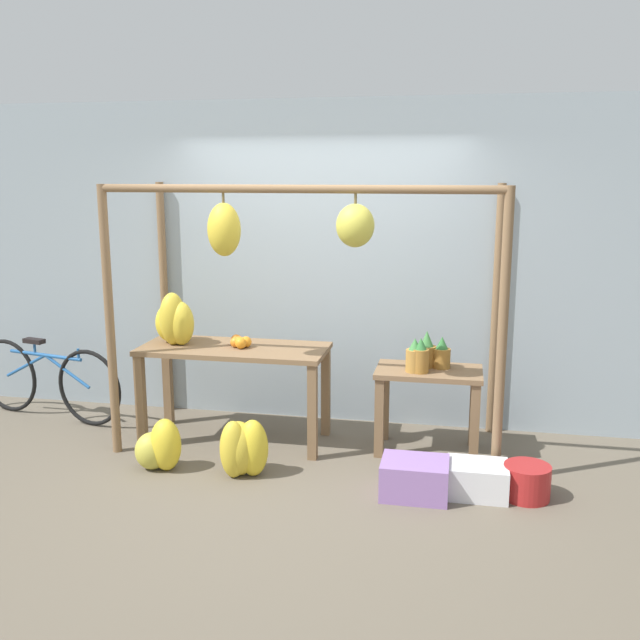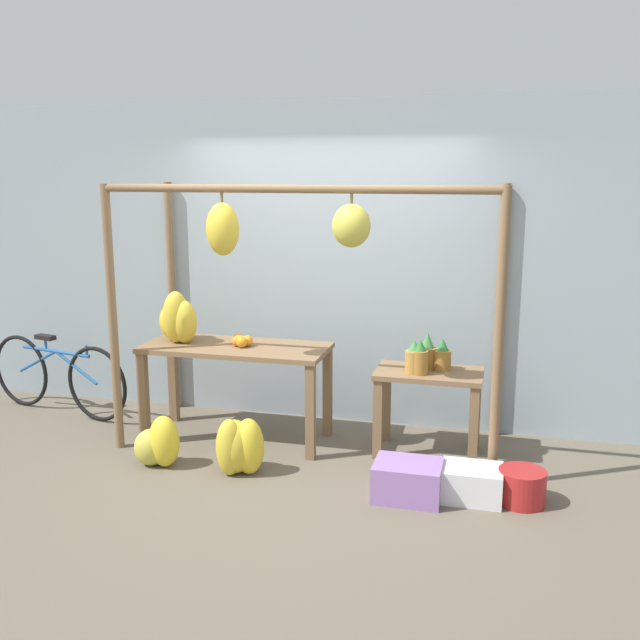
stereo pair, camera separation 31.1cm
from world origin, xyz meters
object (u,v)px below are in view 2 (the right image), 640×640
object	(u,v)px
blue_bucket	(522,487)
fruit_crate_purple	(471,483)
orange_pile	(242,341)
fruit_crate_white	(408,480)
parked_bicycle	(57,375)
banana_pile_ground_right	(238,447)
banana_pile_ground_left	(158,444)
pineapple_cluster	(426,357)
banana_pile_on_table	(178,320)

from	to	relation	value
blue_bucket	fruit_crate_purple	size ratio (longest dim) A/B	0.77
orange_pile	fruit_crate_white	size ratio (longest dim) A/B	0.44
blue_bucket	parked_bicycle	size ratio (longest dim) A/B	0.20
fruit_crate_purple	banana_pile_ground_right	bearing A→B (deg)	-179.68
banana_pile_ground_left	parked_bicycle	world-z (taller)	parked_bicycle
pineapple_cluster	fruit_crate_white	world-z (taller)	pineapple_cluster
banana_pile_on_table	fruit_crate_white	size ratio (longest dim) A/B	0.97
parked_bicycle	fruit_crate_purple	bearing A→B (deg)	-12.76
orange_pile	pineapple_cluster	size ratio (longest dim) A/B	0.59
orange_pile	banana_pile_ground_left	bearing A→B (deg)	-122.46
banana_pile_ground_right	parked_bicycle	size ratio (longest dim) A/B	0.27
banana_pile_ground_left	fruit_crate_purple	distance (m)	2.33
orange_pile	banana_pile_ground_right	distance (m)	0.94
banana_pile_on_table	orange_pile	size ratio (longest dim) A/B	2.20
pineapple_cluster	banana_pile_ground_right	size ratio (longest dim) A/B	0.79
pineapple_cluster	blue_bucket	world-z (taller)	pineapple_cluster
parked_bicycle	fruit_crate_purple	world-z (taller)	parked_bicycle
pineapple_cluster	fruit_crate_white	bearing A→B (deg)	-90.96
fruit_crate_purple	parked_bicycle	bearing A→B (deg)	167.24
orange_pile	fruit_crate_purple	xyz separation A→B (m)	(1.89, -0.65, -0.73)
pineapple_cluster	fruit_crate_purple	xyz separation A→B (m)	(0.41, -0.74, -0.68)
banana_pile_on_table	banana_pile_ground_left	distance (m)	1.08
banana_pile_on_table	fruit_crate_white	world-z (taller)	banana_pile_on_table
orange_pile	pineapple_cluster	distance (m)	1.49
orange_pile	pineapple_cluster	world-z (taller)	pineapple_cluster
pineapple_cluster	blue_bucket	xyz separation A→B (m)	(0.74, -0.72, -0.67)
banana_pile_on_table	parked_bicycle	world-z (taller)	banana_pile_on_table
pineapple_cluster	banana_pile_on_table	bearing A→B (deg)	-178.18
banana_pile_on_table	fruit_crate_purple	bearing A→B (deg)	-15.28
banana_pile_on_table	banana_pile_ground_left	size ratio (longest dim) A/B	1.07
pineapple_cluster	fruit_crate_purple	size ratio (longest dim) A/B	0.82
banana_pile_ground_right	parked_bicycle	distance (m)	2.27
banana_pile_on_table	banana_pile_ground_right	size ratio (longest dim) A/B	1.03
banana_pile_on_table	banana_pile_ground_right	distance (m)	1.29
banana_pile_on_table	parked_bicycle	bearing A→B (deg)	172.05
pineapple_cluster	fruit_crate_white	xyz separation A→B (m)	(-0.01, -0.83, -0.66)
banana_pile_on_table	banana_pile_ground_left	bearing A→B (deg)	-79.16
banana_pile_ground_right	fruit_crate_white	size ratio (longest dim) A/B	0.94
banana_pile_ground_right	fruit_crate_purple	size ratio (longest dim) A/B	1.05
fruit_crate_white	blue_bucket	xyz separation A→B (m)	(0.76, 0.11, -0.01)
banana_pile_ground_right	blue_bucket	world-z (taller)	banana_pile_ground_right
fruit_crate_white	blue_bucket	world-z (taller)	fruit_crate_white
orange_pile	fruit_crate_purple	size ratio (longest dim) A/B	0.49
fruit_crate_purple	orange_pile	bearing A→B (deg)	160.92
banana_pile_on_table	parked_bicycle	xyz separation A→B (m)	(-1.33, 0.19, -0.63)
parked_bicycle	fruit_crate_purple	distance (m)	3.89
orange_pile	parked_bicycle	size ratio (longest dim) A/B	0.12
orange_pile	parked_bicycle	world-z (taller)	orange_pile
pineapple_cluster	banana_pile_ground_left	bearing A→B (deg)	-158.36
blue_bucket	banana_pile_ground_right	bearing A→B (deg)	-179.23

